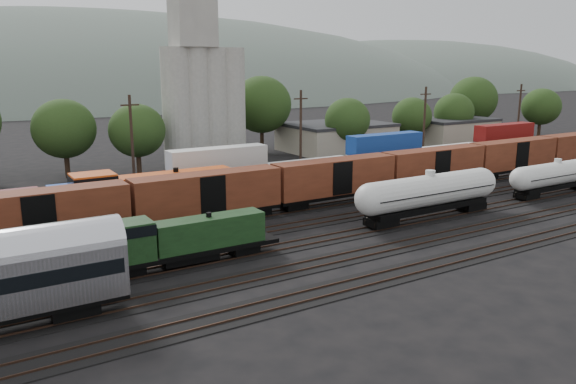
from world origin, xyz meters
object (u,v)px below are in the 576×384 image
green_locomotive (178,240)px  orange_locomotive (145,193)px  grain_silo (203,93)px  tank_car_a (429,192)px

green_locomotive → orange_locomotive: size_ratio=0.75×
orange_locomotive → grain_silo: (17.72, 26.00, 8.45)m
green_locomotive → tank_car_a: (26.69, 0.00, 0.56)m
orange_locomotive → grain_silo: size_ratio=0.69×
tank_car_a → grain_silo: (-6.84, 41.00, 8.41)m
green_locomotive → tank_car_a: tank_car_a is taller
green_locomotive → orange_locomotive: 15.16m
orange_locomotive → grain_silo: 32.58m
green_locomotive → tank_car_a: 26.70m
orange_locomotive → grain_silo: grain_silo is taller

